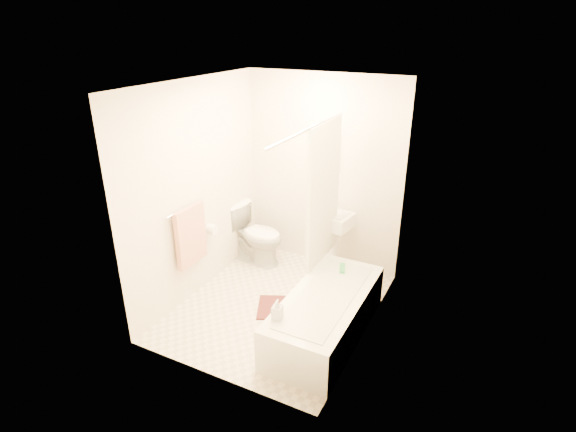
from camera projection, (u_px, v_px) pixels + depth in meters
The scene contains 17 objects.
floor at pixel (278, 306), 5.00m from camera, with size 2.40×2.40×0.00m, color beige.
ceiling at pixel (275, 83), 4.04m from camera, with size 2.40×2.40×0.00m, color white.
wall_back at pixel (323, 174), 5.50m from camera, with size 2.00×0.02×2.40m, color beige.
wall_left at pixel (197, 191), 4.93m from camera, with size 0.02×2.40×2.40m, color beige.
wall_right at pixel (373, 225), 4.10m from camera, with size 0.02×2.40×2.40m, color beige.
mirror at pixel (323, 150), 5.36m from camera, with size 0.40×0.03×0.55m, color white.
curtain_rod at pixel (310, 129), 4.16m from camera, with size 0.03×0.03×1.70m, color silver.
shower_curtain at pixel (324, 194), 4.80m from camera, with size 0.04×0.80×1.55m, color silver.
towel_bar at pixel (186, 208), 4.75m from camera, with size 0.02×0.02×0.60m, color silver.
towel at pixel (191, 235), 4.87m from camera, with size 0.06×0.45×0.66m, color #CC7266.
toilet_paper at pixel (212, 229), 5.20m from camera, with size 0.12×0.12×0.11m, color white.
toilet at pixel (256, 234), 5.81m from camera, with size 0.43×0.77×0.76m, color white.
sink at pixel (332, 241), 5.49m from camera, with size 0.45×0.36×0.89m, color white, non-canonical shape.
bathtub at pixel (326, 315), 4.47m from camera, with size 0.70×1.60×0.45m, color white, non-canonical shape.
bath_mat at pixel (285, 308), 4.95m from camera, with size 0.60×0.45×0.02m, color #55281D.
soap_bottle at pixel (277, 310), 4.01m from camera, with size 0.09×0.09×0.20m, color white.
scrub_brush at pixel (342, 269), 4.83m from camera, with size 0.06×0.18×0.04m, color green.
Camera 1 is at (1.99, -3.68, 2.91)m, focal length 28.00 mm.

